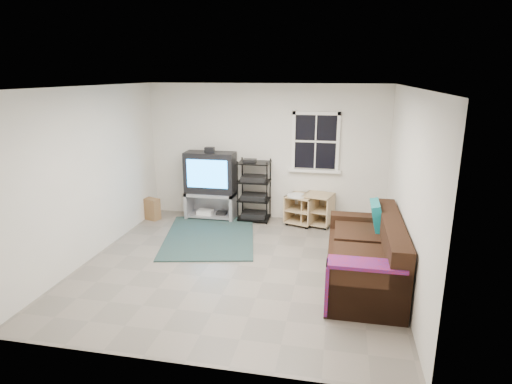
% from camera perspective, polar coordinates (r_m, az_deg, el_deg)
% --- Properties ---
extents(room, '(4.60, 4.62, 4.60)m').
position_cam_1_polar(room, '(8.09, 7.92, 6.16)').
color(room, slate).
rests_on(room, ground).
extents(tv_unit, '(0.96, 0.48, 1.42)m').
position_cam_1_polar(tv_unit, '(8.36, -6.08, 1.64)').
color(tv_unit, '#9C9CA4').
rests_on(tv_unit, ground).
extents(av_rack, '(0.60, 0.44, 1.20)m').
position_cam_1_polar(av_rack, '(8.24, -0.24, -0.33)').
color(av_rack, black).
rests_on(av_rack, ground).
extents(side_table_left, '(0.62, 0.62, 0.60)m').
position_cam_1_polar(side_table_left, '(8.15, 8.37, -2.14)').
color(side_table_left, tan).
rests_on(side_table_left, ground).
extents(side_table_right, '(0.65, 0.65, 0.59)m').
position_cam_1_polar(side_table_right, '(8.16, 6.12, -1.99)').
color(side_table_right, tan).
rests_on(side_table_right, ground).
extents(sofa, '(0.95, 2.15, 0.98)m').
position_cam_1_polar(sofa, '(6.08, 14.55, -8.53)').
color(sofa, black).
rests_on(sofa, ground).
extents(shag_rug, '(1.92, 2.36, 0.02)m').
position_cam_1_polar(shag_rug, '(7.59, -6.19, -5.89)').
color(shag_rug, '#322116').
rests_on(shag_rug, ground).
extents(paper_bag, '(0.34, 0.28, 0.42)m').
position_cam_1_polar(paper_bag, '(8.63, -13.70, -2.21)').
color(paper_bag, olive).
rests_on(paper_bag, ground).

